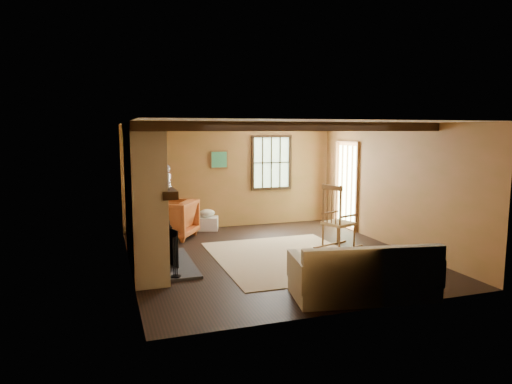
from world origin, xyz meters
name	(u,v)px	position (x,y,z in m)	size (l,w,h in m)	color
ground	(272,256)	(0.00, 0.00, 0.00)	(5.50, 5.50, 0.00)	black
room_envelope	(279,165)	(0.22, 0.26, 1.63)	(5.02, 5.52, 2.44)	#9D6237
fireplace	(145,202)	(-2.23, 0.00, 1.10)	(1.02, 2.30, 2.40)	#AA4641
rug	(287,258)	(0.20, -0.20, 0.00)	(2.50, 3.00, 0.01)	tan
rocking_chair	(337,221)	(1.39, 0.13, 0.53)	(1.01, 0.74, 1.25)	tan
sofa	(365,278)	(0.45, -2.36, 0.28)	(2.06, 1.18, 0.79)	white
firewood_pile	(142,229)	(-2.11, 2.60, 0.12)	(0.64, 0.12, 0.23)	brown
laundry_basket	(207,223)	(-0.65, 2.53, 0.15)	(0.50, 0.38, 0.30)	white
basket_pillow	(207,213)	(-0.65, 2.53, 0.39)	(0.37, 0.29, 0.18)	white
armchair	(173,219)	(-1.51, 2.00, 0.41)	(0.88, 0.90, 0.82)	#BF6026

